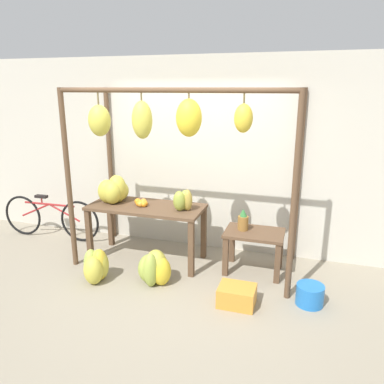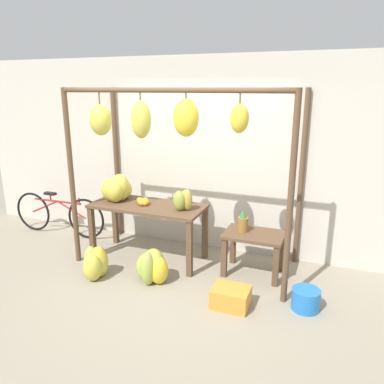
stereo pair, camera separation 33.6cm
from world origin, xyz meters
name	(u,v)px [view 2 (the right image)]	position (x,y,z in m)	size (l,w,h in m)	color
ground_plane	(162,288)	(0.00, 0.00, 0.00)	(20.00, 20.00, 0.00)	gray
shop_wall_back	(202,155)	(0.00, 1.43, 1.40)	(8.00, 0.08, 2.80)	beige
stall_awning	(167,138)	(-0.10, 0.42, 1.78)	(2.92, 1.26, 2.36)	brown
display_table_main	(148,213)	(-0.54, 0.69, 0.68)	(1.58, 0.69, 0.80)	brown
display_table_side	(254,243)	(0.95, 0.77, 0.43)	(0.76, 0.53, 0.56)	brown
banana_pile_on_table	(117,189)	(-1.03, 0.72, 0.96)	(0.44, 0.57, 0.39)	gold
orange_pile	(143,202)	(-0.60, 0.67, 0.84)	(0.21, 0.18, 0.09)	orange
pineapple_cluster	(243,222)	(0.79, 0.80, 0.68)	(0.14, 0.16, 0.29)	olive
banana_pile_ground_left	(96,263)	(-0.91, -0.06, 0.19)	(0.38, 0.47, 0.41)	gold
banana_pile_ground_right	(152,267)	(-0.17, 0.08, 0.20)	(0.51, 0.41, 0.44)	yellow
fruit_crate_white	(231,297)	(0.89, -0.08, 0.11)	(0.41, 0.32, 0.22)	orange
blue_bucket	(306,299)	(1.68, 0.17, 0.12)	(0.31, 0.31, 0.24)	blue
parked_bicycle	(59,214)	(-2.34, 0.95, 0.35)	(1.72, 0.09, 0.71)	black
papaya_pile	(184,200)	(0.02, 0.66, 0.94)	(0.27, 0.24, 0.28)	#B2993D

